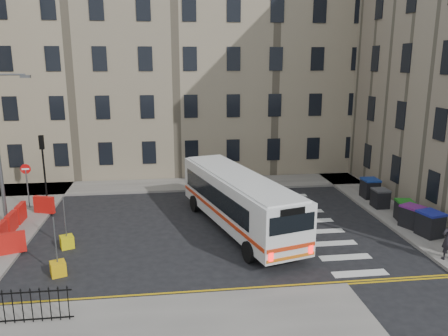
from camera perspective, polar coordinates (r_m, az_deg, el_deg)
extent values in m
plane|color=black|center=(24.14, 2.59, -7.66)|extent=(120.00, 120.00, 0.00)
cube|color=slate|center=(32.02, -10.74, -2.34)|extent=(36.00, 3.20, 0.15)
cube|color=slate|center=(30.43, 18.23, -3.65)|extent=(2.40, 26.00, 0.15)
cube|color=gray|center=(37.77, -12.24, 12.20)|extent=(38.00, 10.50, 16.00)
cylinder|color=black|center=(30.58, -22.39, -0.66)|extent=(0.12, 0.12, 3.20)
cube|color=black|center=(30.17, -22.74, 3.12)|extent=(0.28, 0.22, 0.90)
cylinder|color=#595B5E|center=(28.96, -24.26, -2.42)|extent=(0.08, 0.08, 2.40)
cube|color=red|center=(28.61, -24.56, 0.47)|extent=(0.60, 0.04, 0.60)
cube|color=red|center=(24.12, -27.11, -7.59)|extent=(0.25, 1.25, 1.00)
cube|color=red|center=(25.44, -26.00, -6.40)|extent=(0.25, 1.25, 1.00)
cube|color=red|center=(26.78, -25.01, -5.32)|extent=(0.25, 1.25, 1.00)
cube|color=red|center=(27.71, -22.44, -4.45)|extent=(1.26, 0.66, 1.00)
cube|color=red|center=(22.68, -26.04, -8.79)|extent=(1.26, 0.66, 1.00)
cube|color=silver|center=(23.23, 1.88, -4.02)|extent=(5.25, 11.05, 2.45)
cube|color=black|center=(23.14, -1.41, -3.58)|extent=(2.37, 8.33, 0.98)
cube|color=black|center=(24.11, 4.07, -2.90)|extent=(2.37, 8.33, 0.98)
cube|color=black|center=(27.98, -2.73, -0.44)|extent=(2.10, 0.63, 1.08)
cube|color=black|center=(18.57, 8.91, -7.21)|extent=(2.10, 0.63, 0.78)
cube|color=red|center=(22.95, -0.97, -5.79)|extent=(2.87, 10.22, 0.18)
cube|color=red|center=(23.93, 4.58, -5.00)|extent=(2.87, 10.22, 0.18)
cube|color=#FF0C0C|center=(18.62, 6.14, -11.50)|extent=(0.22, 0.11, 0.39)
cube|color=#FF0C0C|center=(19.57, 11.27, -10.40)|extent=(0.22, 0.11, 0.39)
cylinder|color=black|center=(26.39, -3.87, -4.66)|extent=(0.53, 1.02, 0.98)
cylinder|color=black|center=(27.23, 1.02, -4.04)|extent=(0.53, 1.02, 0.98)
cylinder|color=black|center=(19.95, 3.25, -10.89)|extent=(0.53, 1.02, 0.98)
cylinder|color=black|center=(21.06, 9.35, -9.69)|extent=(0.53, 1.02, 0.98)
cube|color=black|center=(24.67, 25.30, -6.74)|extent=(1.17, 1.29, 1.15)
cube|color=navy|center=(24.47, 25.45, -5.33)|extent=(1.23, 1.35, 0.12)
cube|color=black|center=(25.54, 23.33, -5.94)|extent=(1.24, 1.31, 1.08)
cube|color=#681D6D|center=(25.36, 23.46, -4.67)|extent=(1.30, 1.37, 0.11)
cube|color=black|center=(26.47, 22.50, -5.25)|extent=(0.99, 1.10, 1.03)
cube|color=#196D18|center=(26.30, 22.61, -4.08)|extent=(1.04, 1.15, 0.11)
cube|color=black|center=(28.28, 19.72, -3.83)|extent=(0.85, 0.98, 1.02)
cube|color=#3C3D3F|center=(28.12, 19.81, -2.73)|extent=(0.89, 1.02, 0.11)
cube|color=black|center=(30.00, 18.52, -2.63)|extent=(0.94, 1.09, 1.14)
cube|color=navy|center=(29.84, 18.61, -1.47)|extent=(0.99, 1.14, 0.12)
cube|color=#D4C10B|center=(22.74, -19.82, -9.07)|extent=(0.78, 0.78, 0.60)
cube|color=gold|center=(20.14, -20.85, -12.18)|extent=(0.78, 0.78, 0.60)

